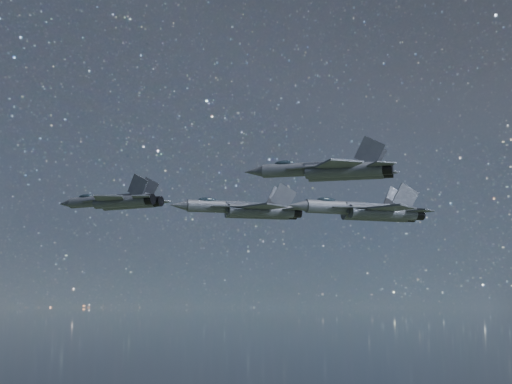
{
  "coord_description": "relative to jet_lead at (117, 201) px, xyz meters",
  "views": [
    {
      "loc": [
        0.1,
        -83.14,
        133.6
      ],
      "look_at": [
        -0.31,
        1.97,
        147.44
      ],
      "focal_mm": 50.0,
      "sensor_mm": 36.0,
      "label": 1
    }
  ],
  "objects": [
    {
      "name": "jet_slot",
      "position": [
        30.83,
        4.4,
        -0.58
      ],
      "size": [
        18.79,
        12.59,
        4.75
      ],
      "rotation": [
        0.0,
        0.0,
        0.32
      ],
      "color": "#373B45"
    },
    {
      "name": "jet_lead",
      "position": [
        0.0,
        0.0,
        0.0
      ],
      "size": [
        14.9,
        9.75,
        3.84
      ],
      "rotation": [
        0.0,
        0.0,
        -0.43
      ],
      "color": "#373B45"
    },
    {
      "name": "jet_right",
      "position": [
        24.11,
        -17.28,
        0.43
      ],
      "size": [
        15.26,
        10.41,
        3.83
      ],
      "rotation": [
        0.0,
        0.0,
        -0.24
      ],
      "color": "#373B45"
    },
    {
      "name": "jet_left",
      "position": [
        15.59,
        15.94,
        1.19
      ],
      "size": [
        19.73,
        13.41,
        4.96
      ],
      "rotation": [
        0.0,
        0.0,
        0.25
      ],
      "color": "#373B45"
    }
  ]
}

